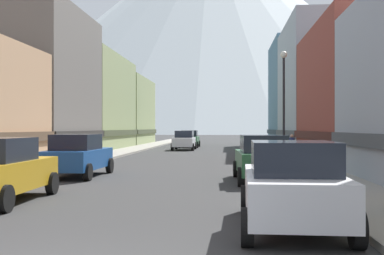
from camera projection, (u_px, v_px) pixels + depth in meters
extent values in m
cube|color=gray|center=(126.00, 151.00, 41.55)|extent=(2.50, 100.00, 0.15)
cube|color=gray|center=(274.00, 152.00, 40.60)|extent=(2.50, 100.00, 0.15)
cube|color=#66605B|center=(24.00, 84.00, 33.64)|extent=(8.07, 10.69, 10.13)
cube|color=#2D2B29|center=(24.00, 134.00, 33.64)|extent=(8.37, 10.69, 0.50)
cube|color=#8C9966|center=(79.00, 103.00, 46.08)|extent=(8.21, 13.96, 8.81)
cube|color=#3F442D|center=(79.00, 133.00, 46.07)|extent=(8.51, 13.96, 0.50)
cube|color=#8C9966|center=(116.00, 112.00, 60.25)|extent=(7.72, 13.42, 8.12)
cube|color=#3F442D|center=(116.00, 131.00, 60.25)|extent=(8.02, 13.42, 0.50)
cube|color=brown|center=(373.00, 94.00, 29.23)|extent=(7.28, 12.99, 8.12)
cube|color=#3B1B16|center=(373.00, 135.00, 29.23)|extent=(7.58, 12.99, 0.50)
cube|color=#99A5B2|center=(337.00, 87.00, 42.74)|extent=(8.97, 13.78, 11.18)
cube|color=#444A50|center=(337.00, 133.00, 42.73)|extent=(9.27, 13.78, 0.50)
cube|color=slate|center=(310.00, 94.00, 55.61)|extent=(8.58, 11.84, 11.82)
cube|color=#22333F|center=(310.00, 132.00, 55.60)|extent=(8.88, 11.84, 0.50)
cylinder|color=black|center=(52.00, 183.00, 15.04)|extent=(0.23, 0.68, 0.68)
cylinder|color=black|center=(5.00, 199.00, 11.75)|extent=(0.23, 0.68, 0.68)
cube|color=#19478C|center=(78.00, 159.00, 20.54)|extent=(1.89, 4.42, 0.80)
cube|color=#1E232D|center=(76.00, 142.00, 20.30)|extent=(1.63, 2.22, 0.64)
cylinder|color=black|center=(70.00, 165.00, 22.27)|extent=(0.23, 0.68, 0.68)
cylinder|color=black|center=(110.00, 166.00, 22.11)|extent=(0.23, 0.68, 0.68)
cylinder|color=black|center=(42.00, 172.00, 18.98)|extent=(0.23, 0.68, 0.68)
cylinder|color=black|center=(88.00, 172.00, 18.82)|extent=(0.23, 0.68, 0.68)
cube|color=silver|center=(292.00, 192.00, 9.94)|extent=(1.94, 4.44, 0.80)
cube|color=#1E232D|center=(293.00, 157.00, 9.69)|extent=(1.65, 2.24, 0.64)
cylinder|color=black|center=(245.00, 199.00, 11.67)|extent=(0.24, 0.69, 0.68)
cylinder|color=black|center=(324.00, 200.00, 11.49)|extent=(0.24, 0.69, 0.68)
cylinder|color=black|center=(247.00, 227.00, 8.39)|extent=(0.24, 0.69, 0.68)
cylinder|color=black|center=(357.00, 229.00, 8.21)|extent=(0.24, 0.69, 0.68)
cube|color=#265933|center=(262.00, 162.00, 18.59)|extent=(2.01, 4.47, 0.80)
cube|color=#1E232D|center=(263.00, 143.00, 18.34)|extent=(1.68, 2.26, 0.64)
cylinder|color=black|center=(236.00, 169.00, 20.27)|extent=(0.25, 0.69, 0.68)
cylinder|color=black|center=(280.00, 169.00, 20.20)|extent=(0.25, 0.69, 0.68)
cylinder|color=black|center=(241.00, 177.00, 16.97)|extent=(0.25, 0.69, 0.68)
cylinder|color=black|center=(294.00, 177.00, 16.90)|extent=(0.25, 0.69, 0.68)
cube|color=#265933|center=(189.00, 140.00, 51.28)|extent=(1.84, 4.40, 0.80)
cube|color=#1E232D|center=(190.00, 133.00, 51.53)|extent=(1.60, 2.20, 0.64)
cylinder|color=black|center=(197.00, 145.00, 49.57)|extent=(0.22, 0.68, 0.68)
cylinder|color=black|center=(179.00, 145.00, 49.70)|extent=(0.22, 0.68, 0.68)
cylinder|color=black|center=(199.00, 144.00, 52.86)|extent=(0.22, 0.68, 0.68)
cylinder|color=black|center=(182.00, 144.00, 52.99)|extent=(0.22, 0.68, 0.68)
cube|color=silver|center=(184.00, 142.00, 45.20)|extent=(1.84, 4.40, 0.80)
cube|color=#1E232D|center=(184.00, 134.00, 45.45)|extent=(1.60, 2.20, 0.64)
cylinder|color=black|center=(193.00, 147.00, 43.48)|extent=(0.22, 0.68, 0.68)
cylinder|color=black|center=(172.00, 147.00, 43.62)|extent=(0.22, 0.68, 0.68)
cylinder|color=black|center=(195.00, 146.00, 46.78)|extent=(0.22, 0.68, 0.68)
cylinder|color=black|center=(176.00, 146.00, 46.91)|extent=(0.22, 0.68, 0.68)
cylinder|color=navy|center=(292.00, 149.00, 28.91)|extent=(0.36, 0.36, 1.31)
sphere|color=tan|center=(292.00, 136.00, 28.91)|extent=(0.21, 0.21, 0.21)
cylinder|color=black|center=(284.00, 111.00, 25.15)|extent=(0.12, 0.12, 5.50)
sphere|color=white|center=(284.00, 55.00, 25.16)|extent=(0.36, 0.36, 0.36)
cone|color=silver|center=(210.00, 30.00, 266.05)|extent=(250.16, 250.16, 110.87)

